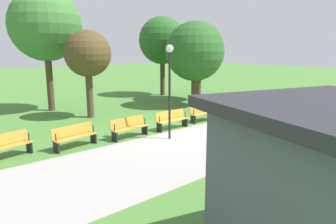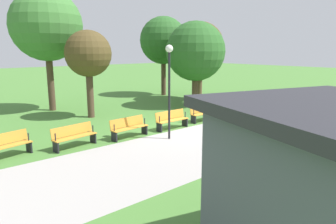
{
  "view_description": "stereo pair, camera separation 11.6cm",
  "coord_description": "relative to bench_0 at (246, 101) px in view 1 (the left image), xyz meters",
  "views": [
    {
      "loc": [
        9.82,
        10.93,
        3.86
      ],
      "look_at": [
        -0.0,
        -0.34,
        0.8
      ],
      "focal_mm": 32.82,
      "sensor_mm": 36.0,
      "label": 1
    },
    {
      "loc": [
        9.73,
        11.0,
        3.86
      ],
      "look_at": [
        -0.0,
        -0.34,
        0.8
      ],
      "focal_mm": 32.82,
      "sensor_mm": 36.0,
      "label": 2
    }
  ],
  "objects": [
    {
      "name": "ground_plane",
      "position": [
        7.31,
        0.83,
        -0.47
      ],
      "size": [
        120.0,
        120.0,
        0.0
      ],
      "primitive_type": "plane",
      "color": "#477A33"
    },
    {
      "name": "tree_0",
      "position": [
        10.03,
        -7.79,
        4.8
      ],
      "size": [
        4.36,
        4.36,
        7.48
      ],
      "color": "#4C3828",
      "rests_on": "ground"
    },
    {
      "name": "bench_0",
      "position": [
        0.0,
        0.0,
        0.0
      ],
      "size": [
        1.86,
        0.84,
        0.89
      ],
      "rotation": [
        0.0,
        0.0,
        -0.21
      ],
      "color": "orange",
      "rests_on": "ground"
    },
    {
      "name": "person_seated",
      "position": [
        0.31,
        0.08,
        0.16
      ],
      "size": [
        0.41,
        0.57,
        1.2
      ],
      "rotation": [
        0.0,
        0.0,
        -0.21
      ],
      "color": "#4C4238",
      "rests_on": "ground"
    },
    {
      "name": "bench_2",
      "position": [
        4.86,
        0.68,
        0.0
      ],
      "size": [
        1.83,
        0.6,
        0.89
      ],
      "rotation": [
        0.0,
        0.0,
        -0.07
      ],
      "color": "orange",
      "rests_on": "ground"
    },
    {
      "name": "bench_4",
      "position": [
        9.76,
        0.68,
        0.0
      ],
      "size": [
        1.83,
        0.6,
        0.89
      ],
      "rotation": [
        0.0,
        0.0,
        0.07
      ],
      "color": "orange",
      "rests_on": "ground"
    },
    {
      "name": "kiosk",
      "position": [
        12.08,
        10.04,
        1.09
      ],
      "size": [
        4.4,
        4.19,
        3.07
      ],
      "rotation": [
        0.0,
        0.0,
        -0.29
      ],
      "color": "#4C515B",
      "rests_on": "ground"
    },
    {
      "name": "tree_3",
      "position": [
        -0.14,
        -4.48,
        3.63
      ],
      "size": [
        3.54,
        3.54,
        5.91
      ],
      "color": "brown",
      "rests_on": "ground"
    },
    {
      "name": "bench_1",
      "position": [
        2.42,
        0.42,
        0.0
      ],
      "size": [
        1.85,
        0.72,
        0.89
      ],
      "rotation": [
        0.0,
        0.0,
        -0.14
      ],
      "color": "orange",
      "rests_on": "ground"
    },
    {
      "name": "bench_6",
      "position": [
        14.62,
        0.0,
        0.0
      ],
      "size": [
        1.86,
        0.84,
        0.89
      ],
      "rotation": [
        0.0,
        0.0,
        0.21
      ],
      "color": "orange",
      "rests_on": "ground"
    },
    {
      "name": "bench_3",
      "position": [
        7.31,
        0.77,
        0.0
      ],
      "size": [
        1.8,
        0.47,
        0.89
      ],
      "color": "orange",
      "rests_on": "ground"
    },
    {
      "name": "bench_5",
      "position": [
        12.2,
        0.42,
        0.0
      ],
      "size": [
        1.85,
        0.72,
        0.89
      ],
      "rotation": [
        0.0,
        0.0,
        0.14
      ],
      "color": "orange",
      "rests_on": "ground"
    },
    {
      "name": "tree_4",
      "position": [
        1.94,
        -2.92,
        3.24
      ],
      "size": [
        4.0,
        4.0,
        5.73
      ],
      "color": "#4C3828",
      "rests_on": "ground"
    },
    {
      "name": "lamp_post",
      "position": [
        8.53,
        2.0,
        2.34
      ],
      "size": [
        0.32,
        0.32,
        4.05
      ],
      "color": "black",
      "rests_on": "ground"
    },
    {
      "name": "tree_2",
      "position": [
        9.1,
        -4.25,
        3.1
      ],
      "size": [
        2.59,
        2.59,
        4.93
      ],
      "color": "#4C3828",
      "rests_on": "ground"
    },
    {
      "name": "tree_1",
      "position": [
        0.26,
        -8.31,
        4.09
      ],
      "size": [
        3.93,
        3.93,
        6.55
      ],
      "color": "#4C3828",
      "rests_on": "ground"
    },
    {
      "name": "path_paving",
      "position": [
        7.31,
        3.46,
        -0.47
      ],
      "size": [
        29.14,
        4.74,
        0.01
      ],
      "primitive_type": "cube",
      "color": "#A39E99",
      "rests_on": "ground"
    }
  ]
}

